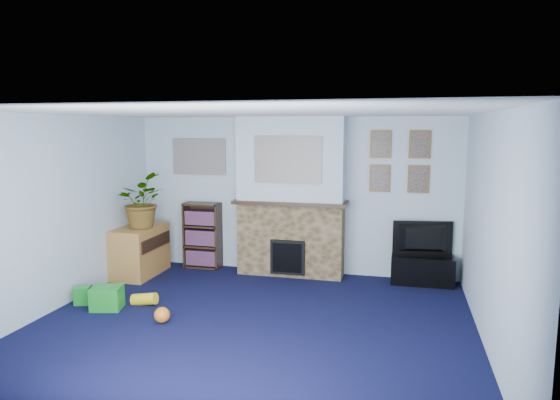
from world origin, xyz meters
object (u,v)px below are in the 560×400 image
(tv_stand, at_px, (422,269))
(television, at_px, (424,239))
(bookshelf, at_px, (203,237))
(sideboard, at_px, (140,252))

(tv_stand, distance_m, television, 0.44)
(television, bearing_deg, bookshelf, -9.86)
(tv_stand, relative_size, bookshelf, 0.84)
(tv_stand, relative_size, television, 1.03)
(tv_stand, height_order, television, television)
(tv_stand, distance_m, sideboard, 4.23)
(television, distance_m, bookshelf, 3.42)
(tv_stand, height_order, sideboard, sideboard)
(bookshelf, distance_m, sideboard, 1.01)
(television, xyz_separation_m, bookshelf, (-3.41, 0.06, -0.16))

